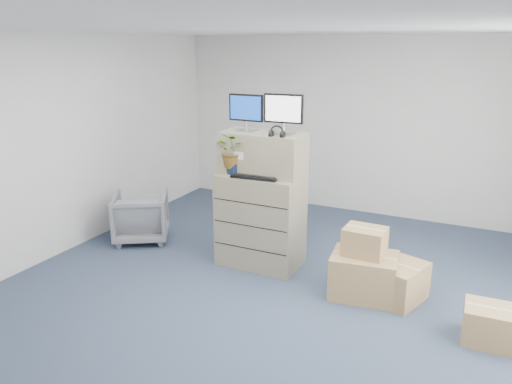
# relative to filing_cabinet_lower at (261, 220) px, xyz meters

# --- Properties ---
(ground) EXTENTS (7.00, 7.00, 0.00)m
(ground) POSITION_rel_filing_cabinet_lower_xyz_m (0.48, -0.95, -0.58)
(ground) COLOR #29354B
(ground) RESTS_ON ground
(wall_back) EXTENTS (6.00, 0.02, 2.80)m
(wall_back) POSITION_rel_filing_cabinet_lower_xyz_m (0.48, 2.56, 0.82)
(wall_back) COLOR beige
(wall_back) RESTS_ON ground
(filing_cabinet_lower) EXTENTS (1.00, 0.61, 1.16)m
(filing_cabinet_lower) POSITION_rel_filing_cabinet_lower_xyz_m (0.00, 0.00, 0.00)
(filing_cabinet_lower) COLOR gray
(filing_cabinet_lower) RESTS_ON ground
(filing_cabinet_upper) EXTENTS (1.00, 0.50, 0.50)m
(filing_cabinet_upper) POSITION_rel_filing_cabinet_lower_xyz_m (0.00, 0.06, 0.83)
(filing_cabinet_upper) COLOR gray
(filing_cabinet_upper) RESTS_ON filing_cabinet_lower
(monitor_left) EXTENTS (0.45, 0.17, 0.44)m
(monitor_left) POSITION_rel_filing_cabinet_lower_xyz_m (-0.22, 0.04, 1.33)
(monitor_left) COLOR #99999E
(monitor_left) RESTS_ON filing_cabinet_upper
(monitor_right) EXTENTS (0.47, 0.19, 0.46)m
(monitor_right) POSITION_rel_filing_cabinet_lower_xyz_m (0.26, 0.06, 1.34)
(monitor_right) COLOR #99999E
(monitor_right) RESTS_ON filing_cabinet_upper
(headphones) EXTENTS (0.17, 0.02, 0.17)m
(headphones) POSITION_rel_filing_cabinet_lower_xyz_m (0.26, -0.12, 1.13)
(headphones) COLOR black
(headphones) RESTS_ON filing_cabinet_upper
(keyboard) EXTENTS (0.58, 0.27, 0.03)m
(keyboard) POSITION_rel_filing_cabinet_lower_xyz_m (0.02, -0.16, 0.60)
(keyboard) COLOR black
(keyboard) RESTS_ON filing_cabinet_lower
(mouse) EXTENTS (0.12, 0.09, 0.04)m
(mouse) POSITION_rel_filing_cabinet_lower_xyz_m (0.37, -0.06, 0.60)
(mouse) COLOR silver
(mouse) RESTS_ON filing_cabinet_lower
(water_bottle) EXTENTS (0.08, 0.08, 0.27)m
(water_bottle) POSITION_rel_filing_cabinet_lower_xyz_m (0.06, 0.09, 0.72)
(water_bottle) COLOR gray
(water_bottle) RESTS_ON filing_cabinet_lower
(phone_dock) EXTENTS (0.07, 0.06, 0.16)m
(phone_dock) POSITION_rel_filing_cabinet_lower_xyz_m (-0.09, 0.06, 0.63)
(phone_dock) COLOR silver
(phone_dock) RESTS_ON filing_cabinet_lower
(external_drive) EXTENTS (0.23, 0.17, 0.07)m
(external_drive) POSITION_rel_filing_cabinet_lower_xyz_m (0.29, 0.16, 0.62)
(external_drive) COLOR black
(external_drive) RESTS_ON filing_cabinet_lower
(tissue_box) EXTENTS (0.25, 0.13, 0.09)m
(tissue_box) POSITION_rel_filing_cabinet_lower_xyz_m (0.37, 0.06, 0.69)
(tissue_box) COLOR #3B70C9
(tissue_box) RESTS_ON external_drive
(potted_plant) EXTENTS (0.49, 0.52, 0.41)m
(potted_plant) POSITION_rel_filing_cabinet_lower_xyz_m (-0.29, -0.15, 0.82)
(potted_plant) COLOR #99B08E
(potted_plant) RESTS_ON filing_cabinet_lower
(office_chair) EXTENTS (0.97, 0.96, 0.74)m
(office_chair) POSITION_rel_filing_cabinet_lower_xyz_m (-1.85, -0.02, -0.21)
(office_chair) COLOR slate
(office_chair) RESTS_ON ground
(cardboard_boxes) EXTENTS (1.92, 1.04, 0.78)m
(cardboard_boxes) POSITION_rel_filing_cabinet_lower_xyz_m (1.67, -0.28, -0.32)
(cardboard_boxes) COLOR #A47B4F
(cardboard_boxes) RESTS_ON ground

